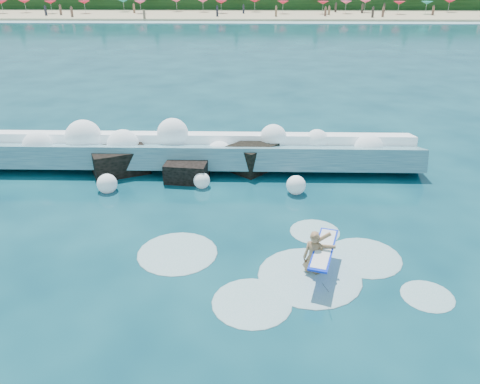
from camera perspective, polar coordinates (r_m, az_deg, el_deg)
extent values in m
plane|color=#083041|center=(14.58, -6.15, -7.62)|extent=(200.00, 200.00, 0.00)
cube|color=tan|center=(90.42, 0.21, 20.81)|extent=(140.00, 20.00, 0.40)
cube|color=silver|center=(79.48, 0.04, 20.01)|extent=(140.00, 5.00, 0.08)
cube|color=teal|center=(20.77, -4.95, 4.46)|extent=(19.03, 2.90, 1.59)
cube|color=white|center=(21.35, -4.77, 6.43)|extent=(19.03, 1.34, 0.74)
cube|color=black|center=(20.76, -14.46, 3.54)|extent=(2.76, 2.50, 1.22)
cube|color=black|center=(19.46, -6.48, 2.41)|extent=(1.81, 1.48, 0.94)
cube|color=black|center=(20.34, 1.51, 4.03)|extent=(2.36, 2.40, 1.31)
imported|color=#A9764E|center=(13.51, 8.93, -8.01)|extent=(0.71, 0.59, 1.66)
cube|color=#0E2FF2|center=(13.44, 10.18, -6.86)|extent=(1.15, 2.33, 0.06)
cube|color=white|center=(13.43, 10.19, -6.81)|extent=(1.00, 2.12, 0.06)
cylinder|color=black|center=(12.63, 10.37, -11.38)|extent=(0.01, 0.91, 0.43)
sphere|color=white|center=(21.99, -23.43, 5.18)|extent=(1.25, 1.25, 1.25)
sphere|color=white|center=(21.97, -18.51, 6.29)|extent=(1.60, 1.60, 1.60)
sphere|color=white|center=(21.18, -14.05, 5.54)|extent=(1.40, 1.40, 1.40)
sphere|color=white|center=(21.04, -8.21, 7.05)|extent=(1.38, 1.38, 1.38)
sphere|color=white|center=(20.42, -2.54, 4.68)|extent=(1.12, 1.12, 1.12)
sphere|color=white|center=(20.81, 4.07, 6.63)|extent=(1.18, 1.18, 1.18)
sphere|color=white|center=(21.13, 9.36, 6.18)|extent=(1.02, 1.02, 1.02)
sphere|color=white|center=(21.04, 15.40, 5.13)|extent=(1.25, 1.25, 1.25)
sphere|color=white|center=(19.09, -15.90, 0.98)|extent=(0.79, 0.79, 0.79)
sphere|color=white|center=(18.76, -4.69, 1.40)|extent=(0.66, 0.66, 0.66)
sphere|color=white|center=(18.26, 6.84, 0.84)|extent=(0.76, 0.76, 0.76)
ellipsoid|color=silver|center=(13.73, 8.49, -10.13)|extent=(3.00, 3.00, 0.15)
ellipsoid|color=silver|center=(12.66, 1.47, -13.35)|extent=(2.15, 2.15, 0.11)
ellipsoid|color=silver|center=(14.88, 14.88, -7.70)|extent=(2.29, 2.29, 0.11)
ellipsoid|color=silver|center=(14.71, -7.62, -7.39)|extent=(2.50, 2.50, 0.13)
ellipsoid|color=silver|center=(15.88, 9.11, -4.79)|extent=(1.68, 1.68, 0.08)
ellipsoid|color=silver|center=(13.83, 21.89, -11.70)|extent=(1.43, 1.43, 0.07)
cone|color=red|center=(100.78, -27.11, 19.91)|extent=(2.00, 2.00, 0.50)
cone|color=red|center=(100.49, -24.80, 20.32)|extent=(2.00, 2.00, 0.50)
cone|color=red|center=(96.80, -22.12, 20.63)|extent=(2.00, 2.00, 0.50)
cone|color=red|center=(95.02, -18.46, 21.09)|extent=(2.00, 2.00, 0.50)
cone|color=#148079|center=(96.79, -14.06, 21.66)|extent=(2.00, 2.00, 0.50)
cone|color=#E84474|center=(92.60, -12.09, 21.68)|extent=(2.00, 2.00, 0.50)
cone|color=#E84474|center=(95.49, -7.76, 22.09)|extent=(2.00, 2.00, 0.50)
cone|color=#E84474|center=(94.11, -4.56, 22.18)|extent=(2.00, 2.00, 0.50)
cone|color=red|center=(91.38, -2.31, 22.13)|extent=(2.00, 2.00, 0.50)
cone|color=red|center=(94.19, 1.81, 22.25)|extent=(2.00, 2.00, 0.50)
cone|color=red|center=(90.64, 5.26, 22.02)|extent=(2.00, 2.00, 0.50)
cone|color=red|center=(90.88, 10.09, 21.77)|extent=(2.00, 2.00, 0.50)
cone|color=#E84474|center=(92.49, 12.81, 21.62)|extent=(2.00, 2.00, 0.50)
cone|color=#E84474|center=(95.71, 15.04, 21.52)|extent=(2.00, 2.00, 0.50)
cone|color=red|center=(93.67, 18.83, 20.99)|extent=(2.00, 2.00, 0.50)
cone|color=#148079|center=(95.46, 21.83, 20.63)|extent=(2.00, 2.00, 0.50)
cone|color=red|center=(101.03, 24.19, 20.44)|extent=(2.00, 2.00, 0.50)
cube|color=#3F332D|center=(87.28, -6.14, 21.14)|extent=(0.35, 0.22, 1.55)
cube|color=brown|center=(96.72, 17.15, 20.62)|extent=(0.35, 0.22, 1.37)
cube|color=#3F332D|center=(89.66, -16.71, 20.39)|extent=(0.35, 0.22, 1.51)
cube|color=#8C664C|center=(92.68, 17.73, 20.37)|extent=(0.35, 0.22, 1.37)
cube|color=#262633|center=(92.07, 26.47, 19.02)|extent=(0.35, 0.22, 1.51)
cube|color=#3F332D|center=(84.85, 4.42, 21.03)|extent=(0.35, 0.22, 1.41)
cube|color=#8C664C|center=(86.41, 21.93, 19.28)|extent=(0.35, 0.22, 1.46)
cube|color=#262633|center=(100.64, 26.71, 19.31)|extent=(0.35, 0.22, 1.42)
cube|color=brown|center=(92.57, -21.74, 19.80)|extent=(0.35, 0.22, 1.37)
cube|color=#3F332D|center=(88.39, -10.38, 20.89)|extent=(0.35, 0.22, 1.38)
cube|color=#8C664C|center=(93.77, 14.70, 20.83)|extent=(0.35, 0.22, 1.58)
cube|color=#262633|center=(81.16, 6.80, 20.54)|extent=(0.35, 0.22, 1.55)
cube|color=brown|center=(91.10, 0.67, 21.41)|extent=(0.35, 0.22, 1.38)
cube|color=#8C664C|center=(81.16, -4.82, 20.57)|extent=(0.35, 0.22, 1.40)
cube|color=#262633|center=(92.50, -10.79, 21.07)|extent=(0.35, 0.22, 1.42)
cube|color=#3F332D|center=(88.60, 2.72, 21.31)|extent=(0.35, 0.22, 1.52)
cube|color=#8C664C|center=(100.41, -23.03, 19.96)|extent=(0.35, 0.22, 1.44)
cube|color=#262633|center=(96.64, 16.89, 20.67)|extent=(0.35, 0.22, 1.44)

